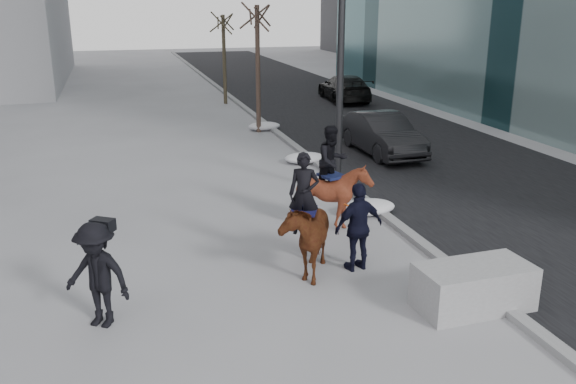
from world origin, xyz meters
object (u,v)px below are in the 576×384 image
object	(u,v)px
mounted_right	(333,188)
car_near	(382,134)
mounted_left	(306,229)
planter	(474,287)

from	to	relation	value
mounted_right	car_near	bearing A→B (deg)	57.23
mounted_left	mounted_right	bearing A→B (deg)	57.76
planter	mounted_left	distance (m)	3.22
planter	car_near	distance (m)	11.04
car_near	mounted_right	bearing A→B (deg)	-124.09
car_near	mounted_left	size ratio (longest dim) A/B	1.82
planter	mounted_left	xyz separation A→B (m)	(-2.30, 2.21, 0.48)
mounted_left	car_near	bearing A→B (deg)	57.37
mounted_left	mounted_right	xyz separation A→B (m)	(1.32, 2.09, 0.09)
car_near	mounted_left	distance (m)	9.97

